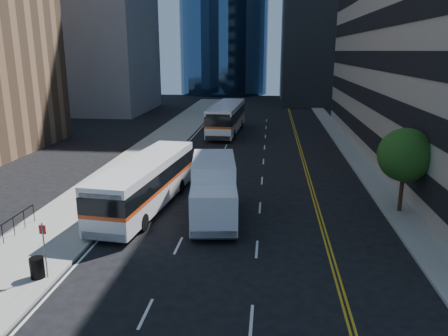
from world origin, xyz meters
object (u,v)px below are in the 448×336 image
street_tree (405,155)px  bus_front (146,182)px  bus_rear (227,117)px  trash_can (37,268)px  box_truck (214,189)px

street_tree → bus_front: bearing=-177.6°
bus_front → bus_rear: bus_rear is taller
bus_front → trash_can: 9.72m
bus_rear → trash_can: (-4.61, -35.89, -1.28)m
box_truck → trash_can: (-6.63, -7.95, -1.22)m
bus_rear → trash_can: size_ratio=14.87×
bus_front → trash_can: size_ratio=13.39×
bus_front → street_tree: bearing=8.4°
box_truck → bus_rear: bearing=86.9°
street_tree → bus_rear: street_tree is taller
street_tree → bus_rear: (-13.19, 25.82, -1.76)m
box_truck → street_tree: bearing=3.5°
box_truck → trash_can: size_ratio=8.23×
trash_can → bus_front: bearing=76.9°
box_truck → trash_can: 10.42m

